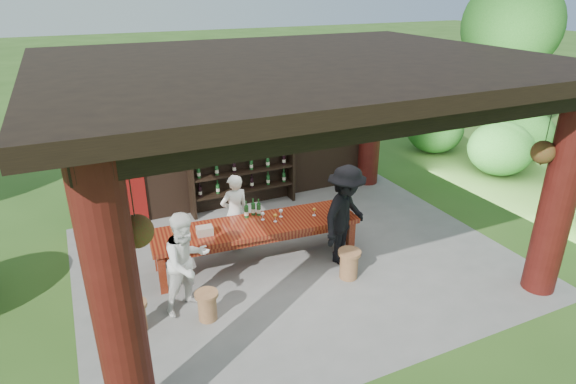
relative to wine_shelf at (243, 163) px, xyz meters
name	(u,v)px	position (x,y,z in m)	size (l,w,h in m)	color
ground	(297,259)	(0.11, -2.45, -1.02)	(90.00, 90.00, 0.00)	#2D5119
pavilion	(287,138)	(0.09, -2.02, 1.11)	(7.50, 6.00, 3.60)	slate
wine_shelf	(243,163)	(0.00, 0.00, 0.00)	(2.31, 0.35, 2.04)	black
tasting_table	(256,230)	(-0.58, -2.23, -0.39)	(3.59, 1.18, 0.75)	#5B140D
stool_near_left	(207,305)	(-1.80, -3.38, -0.78)	(0.34, 0.34, 0.45)	brown
stool_near_right	(349,263)	(0.63, -3.32, -0.76)	(0.38, 0.38, 0.50)	brown
stool_far_left	(136,316)	(-2.78, -3.20, -0.78)	(0.35, 0.35, 0.46)	brown
host	(235,213)	(-0.75, -1.62, -0.29)	(0.53, 0.35, 1.46)	white
guest_woman	(187,263)	(-1.96, -3.01, -0.23)	(0.77, 0.60, 1.58)	white
guest_man	(345,215)	(0.82, -2.83, -0.13)	(1.15, 0.66, 1.78)	black
table_bottles	(253,208)	(-0.51, -1.91, -0.12)	(0.31, 0.14, 0.31)	#194C1E
table_glasses	(283,214)	(-0.06, -2.23, -0.20)	(0.96, 0.29, 0.15)	silver
napkin_basket	(205,231)	(-1.47, -2.23, -0.20)	(0.26, 0.18, 0.14)	#BF6672
shrubs	(392,184)	(2.93, -1.32, -0.48)	(15.75, 8.52, 1.36)	#194C14
trees	(402,44)	(3.27, -0.77, 2.34)	(22.18, 9.66, 4.80)	#3F2819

